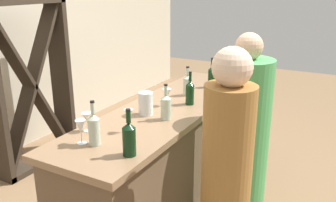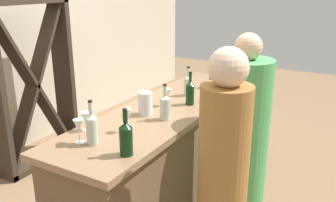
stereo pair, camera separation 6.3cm
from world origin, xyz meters
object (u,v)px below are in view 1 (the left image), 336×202
(wine_bottle_second_left_clear_pale, at_px, (94,128))
(wine_bottle_second_right_dark_green, at_px, (190,92))
(wine_bottle_center_clear_pale, at_px, (166,106))
(wine_glass_near_right, at_px, (81,127))
(wine_glass_near_left, at_px, (129,116))
(person_left_guest, at_px, (226,187))
(person_center_guest, at_px, (242,145))
(water_pitcher, at_px, (146,104))
(wine_glass_near_center, at_px, (167,93))
(wine_bottle_leftmost_dark_green, at_px, (129,138))
(wine_rack, at_px, (30,86))
(wine_glass_far_left, at_px, (87,118))
(wine_bottle_rightmost_clear_pale, at_px, (187,84))
(wine_bottle_far_right_dark_green, at_px, (212,76))

(wine_bottle_second_left_clear_pale, height_order, wine_bottle_second_right_dark_green, wine_bottle_second_left_clear_pale)
(wine_bottle_center_clear_pale, relative_size, wine_glass_near_right, 1.72)
(wine_glass_near_left, bearing_deg, person_left_guest, -98.45)
(person_center_guest, bearing_deg, wine_glass_near_right, 63.70)
(water_pitcher, xyz_separation_m, person_left_guest, (-0.47, -0.86, -0.25))
(water_pitcher, bearing_deg, person_center_guest, -72.91)
(wine_bottle_center_clear_pale, bearing_deg, wine_glass_near_center, 27.43)
(wine_bottle_leftmost_dark_green, bearing_deg, wine_rack, 64.79)
(wine_bottle_center_clear_pale, relative_size, wine_glass_near_left, 1.68)
(wine_glass_near_left, relative_size, wine_glass_near_right, 1.02)
(wine_bottle_center_clear_pale, xyz_separation_m, water_pitcher, (0.02, 0.19, -0.01))
(wine_bottle_leftmost_dark_green, distance_m, wine_glass_far_left, 0.51)
(wine_glass_near_center, distance_m, water_pitcher, 0.28)
(wine_rack, xyz_separation_m, water_pitcher, (-0.23, -1.59, 0.13))
(wine_bottle_center_clear_pale, distance_m, water_pitcher, 0.19)
(wine_bottle_rightmost_clear_pale, bearing_deg, wine_rack, 103.81)
(wine_bottle_second_left_clear_pale, xyz_separation_m, wine_glass_near_right, (-0.03, 0.09, 0.00))
(wine_bottle_far_right_dark_green, bearing_deg, wine_glass_near_left, 177.03)
(wine_glass_near_center, relative_size, person_center_guest, 0.09)
(wine_glass_near_right, bearing_deg, wine_rack, 59.28)
(wine_glass_near_left, height_order, wine_glass_far_left, wine_glass_near_left)
(wine_glass_far_left, relative_size, person_center_guest, 0.09)
(wine_bottle_rightmost_clear_pale, height_order, wine_glass_near_center, wine_bottle_rightmost_clear_pale)
(wine_bottle_far_right_dark_green, height_order, water_pitcher, wine_bottle_far_right_dark_green)
(wine_bottle_second_right_dark_green, bearing_deg, person_left_guest, -142.87)
(wine_bottle_far_right_dark_green, bearing_deg, wine_bottle_rightmost_clear_pale, 165.79)
(wine_bottle_second_right_dark_green, bearing_deg, wine_bottle_rightmost_clear_pale, 30.60)
(wine_bottle_leftmost_dark_green, height_order, person_left_guest, person_left_guest)
(wine_bottle_center_clear_pale, relative_size, wine_bottle_second_right_dark_green, 0.98)
(wine_bottle_leftmost_dark_green, distance_m, water_pitcher, 0.72)
(wine_glass_near_left, xyz_separation_m, person_center_guest, (0.58, -0.66, -0.32))
(wine_bottle_rightmost_clear_pale, xyz_separation_m, person_center_guest, (-0.41, -0.68, -0.30))
(wine_bottle_second_left_clear_pale, relative_size, wine_glass_near_right, 1.83)
(wine_bottle_second_left_clear_pale, xyz_separation_m, wine_glass_far_left, (0.16, 0.20, -0.02))
(person_left_guest, distance_m, person_center_guest, 0.71)
(wine_bottle_leftmost_dark_green, height_order, wine_glass_near_center, wine_bottle_leftmost_dark_green)
(person_center_guest, bearing_deg, wine_bottle_second_left_clear_pale, 66.06)
(wine_glass_near_right, bearing_deg, person_center_guest, -42.20)
(wine_bottle_center_clear_pale, bearing_deg, wine_bottle_rightmost_clear_pale, 11.55)
(wine_bottle_second_right_dark_green, distance_m, person_center_guest, 0.65)
(wine_bottle_far_right_dark_green, distance_m, wine_glass_near_right, 1.69)
(water_pitcher, bearing_deg, wine_glass_near_right, 173.51)
(wine_bottle_leftmost_dark_green, xyz_separation_m, wine_glass_near_right, (-0.01, 0.37, 0.00))
(person_left_guest, bearing_deg, water_pitcher, -12.25)
(wine_bottle_leftmost_dark_green, xyz_separation_m, wine_bottle_second_left_clear_pale, (0.01, 0.28, 0.00))
(wine_rack, height_order, wine_glass_far_left, wine_rack)
(wine_bottle_leftmost_dark_green, height_order, wine_bottle_second_right_dark_green, wine_bottle_leftmost_dark_green)
(wine_bottle_center_clear_pale, xyz_separation_m, person_left_guest, (-0.45, -0.66, -0.27))
(person_center_guest, bearing_deg, wine_bottle_leftmost_dark_green, 79.36)
(person_left_guest, bearing_deg, person_center_guest, -63.86)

